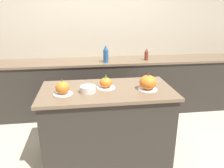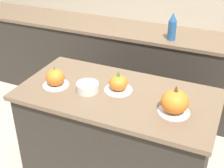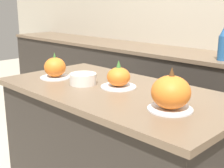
{
  "view_description": "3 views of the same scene",
  "coord_description": "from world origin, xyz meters",
  "px_view_note": "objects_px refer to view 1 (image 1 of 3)",
  "views": [
    {
      "loc": [
        -0.25,
        -2.28,
        1.75
      ],
      "look_at": [
        0.07,
        0.05,
        0.93
      ],
      "focal_mm": 35.0,
      "sensor_mm": 36.0,
      "label": 1
    },
    {
      "loc": [
        0.77,
        -1.83,
        2.09
      ],
      "look_at": [
        -0.03,
        -0.02,
        0.97
      ],
      "focal_mm": 50.0,
      "sensor_mm": 36.0,
      "label": 2
    },
    {
      "loc": [
        1.25,
        -1.27,
        1.39
      ],
      "look_at": [
        0.0,
        -0.03,
        0.93
      ],
      "focal_mm": 50.0,
      "sensor_mm": 36.0,
      "label": 3
    }
  ],
  "objects_px": {
    "bottle_short": "(146,54)",
    "mixing_bowl": "(88,89)",
    "pumpkin_cake_center": "(106,83)",
    "bottle_tall": "(106,54)",
    "pumpkin_cake_left": "(63,88)",
    "pumpkin_cake_right": "(148,83)"
  },
  "relations": [
    {
      "from": "pumpkin_cake_left",
      "to": "bottle_tall",
      "type": "height_order",
      "value": "bottle_tall"
    },
    {
      "from": "pumpkin_cake_left",
      "to": "pumpkin_cake_center",
      "type": "relative_size",
      "value": 0.95
    },
    {
      "from": "pumpkin_cake_right",
      "to": "mixing_bowl",
      "type": "xyz_separation_m",
      "value": [
        -0.66,
        0.01,
        -0.05
      ]
    },
    {
      "from": "pumpkin_cake_center",
      "to": "pumpkin_cake_right",
      "type": "relative_size",
      "value": 0.98
    },
    {
      "from": "pumpkin_cake_right",
      "to": "bottle_short",
      "type": "distance_m",
      "value": 1.32
    },
    {
      "from": "pumpkin_cake_right",
      "to": "bottle_tall",
      "type": "height_order",
      "value": "bottle_tall"
    },
    {
      "from": "pumpkin_cake_right",
      "to": "bottle_tall",
      "type": "xyz_separation_m",
      "value": [
        -0.34,
        1.2,
        0.09
      ]
    },
    {
      "from": "bottle_tall",
      "to": "bottle_short",
      "type": "relative_size",
      "value": 1.41
    },
    {
      "from": "pumpkin_cake_left",
      "to": "bottle_short",
      "type": "xyz_separation_m",
      "value": [
        1.27,
        1.28,
        0.07
      ]
    },
    {
      "from": "mixing_bowl",
      "to": "bottle_tall",
      "type": "bearing_deg",
      "value": 74.79
    },
    {
      "from": "mixing_bowl",
      "to": "pumpkin_cake_center",
      "type": "bearing_deg",
      "value": 27.06
    },
    {
      "from": "pumpkin_cake_left",
      "to": "bottle_tall",
      "type": "relative_size",
      "value": 0.72
    },
    {
      "from": "pumpkin_cake_center",
      "to": "bottle_short",
      "type": "xyz_separation_m",
      "value": [
        0.8,
        1.15,
        0.08
      ]
    },
    {
      "from": "bottle_tall",
      "to": "bottle_short",
      "type": "height_order",
      "value": "bottle_tall"
    },
    {
      "from": "pumpkin_cake_center",
      "to": "mixing_bowl",
      "type": "bearing_deg",
      "value": -152.94
    },
    {
      "from": "pumpkin_cake_center",
      "to": "bottle_tall",
      "type": "xyz_separation_m",
      "value": [
        0.12,
        1.09,
        0.12
      ]
    },
    {
      "from": "pumpkin_cake_center",
      "to": "pumpkin_cake_right",
      "type": "xyz_separation_m",
      "value": [
        0.45,
        -0.12,
        0.02
      ]
    },
    {
      "from": "pumpkin_cake_center",
      "to": "mixing_bowl",
      "type": "xyz_separation_m",
      "value": [
        -0.21,
        -0.1,
        -0.02
      ]
    },
    {
      "from": "bottle_short",
      "to": "mixing_bowl",
      "type": "height_order",
      "value": "bottle_short"
    },
    {
      "from": "pumpkin_cake_left",
      "to": "bottle_short",
      "type": "distance_m",
      "value": 1.81
    },
    {
      "from": "pumpkin_cake_left",
      "to": "mixing_bowl",
      "type": "height_order",
      "value": "pumpkin_cake_left"
    },
    {
      "from": "pumpkin_cake_right",
      "to": "pumpkin_cake_center",
      "type": "bearing_deg",
      "value": 165.54
    }
  ]
}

